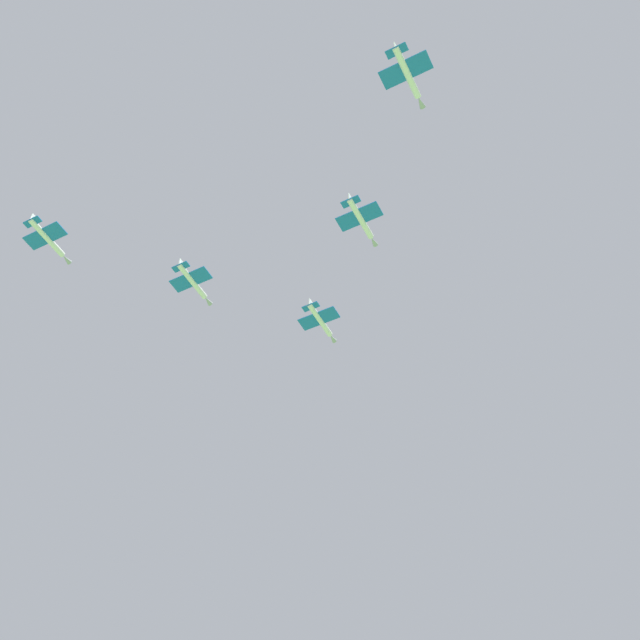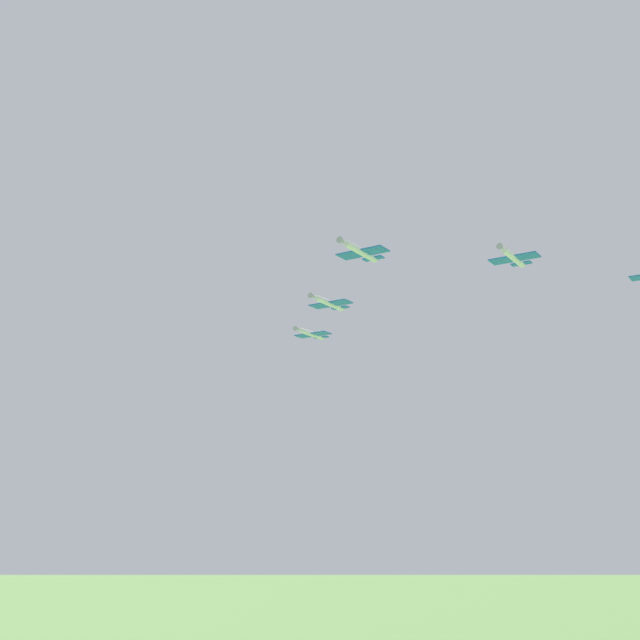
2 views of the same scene
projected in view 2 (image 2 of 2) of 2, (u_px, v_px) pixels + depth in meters
name	position (u px, v px, depth m)	size (l,w,h in m)	color
jet_lead	(360.00, 251.00, 116.30)	(11.04, 8.21, 2.28)	white
jet_port_inner	(513.00, 257.00, 122.68)	(11.04, 8.21, 2.28)	white
jet_starboard_inner	(329.00, 303.00, 140.27)	(11.04, 8.21, 2.28)	white
jet_starboard_outer	(311.00, 334.00, 166.12)	(11.04, 8.21, 2.28)	white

